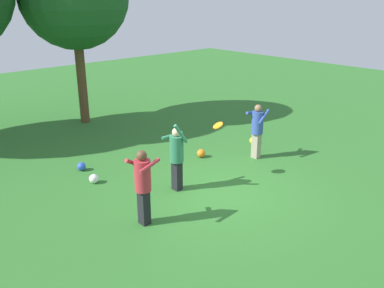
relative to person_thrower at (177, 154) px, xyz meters
name	(u,v)px	position (x,y,z in m)	size (l,w,h in m)	color
ground_plane	(216,192)	(0.62, -0.75, -0.95)	(40.00, 40.00, 0.00)	#2D6B28
person_thrower	(177,154)	(0.00, 0.00, 0.00)	(0.56, 0.56, 1.77)	black
person_catcher	(257,127)	(3.10, 0.01, 0.00)	(0.60, 0.54, 1.62)	gray
person_bystander	(143,181)	(-1.57, -0.75, 0.03)	(0.63, 0.58, 1.66)	black
frisbee	(218,125)	(1.19, -0.22, 0.51)	(0.33, 0.34, 0.16)	orange
ball_blue	(81,166)	(-1.16, 2.67, -0.84)	(0.24, 0.24, 0.24)	blue
ball_yellow	(253,141)	(3.96, 0.81, -0.84)	(0.23, 0.23, 0.23)	yellow
ball_orange	(201,153)	(1.93, 1.13, -0.83)	(0.25, 0.25, 0.25)	orange
ball_white	(94,179)	(-1.33, 1.73, -0.83)	(0.24, 0.24, 0.24)	white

